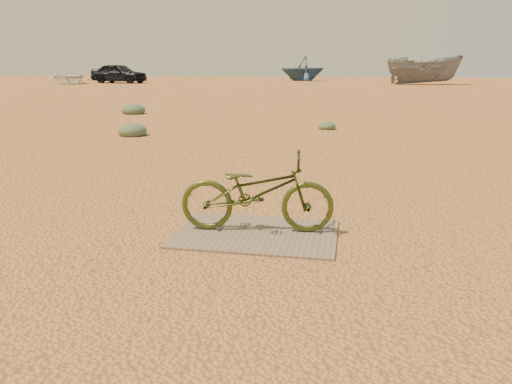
% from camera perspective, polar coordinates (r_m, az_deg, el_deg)
% --- Properties ---
extents(ground, '(120.00, 120.00, 0.00)m').
position_cam_1_polar(ground, '(4.62, -5.14, -6.45)').
color(ground, '#CB8147').
rests_on(ground, ground).
extents(plywood_board, '(1.59, 1.13, 0.02)m').
position_cam_1_polar(plywood_board, '(4.96, 0.00, -4.75)').
color(plywood_board, '#77654E').
rests_on(plywood_board, ground).
extents(bicycle, '(1.56, 0.70, 0.79)m').
position_cam_1_polar(bicycle, '(4.91, 0.12, 0.01)').
color(bicycle, '#3C481A').
rests_on(bicycle, plywood_board).
extents(car, '(4.98, 2.54, 1.63)m').
position_cam_1_polar(car, '(45.25, -15.40, 12.95)').
color(car, black).
rests_on(car, ground).
extents(boat_near_left, '(5.56, 6.11, 1.04)m').
position_cam_1_polar(boat_near_left, '(44.78, -20.67, 12.16)').
color(boat_near_left, silver).
rests_on(boat_near_left, ground).
extents(boat_far_left, '(5.81, 5.61, 2.34)m').
position_cam_1_polar(boat_far_left, '(49.72, 5.35, 13.90)').
color(boat_far_left, '#335476').
rests_on(boat_far_left, ground).
extents(boat_mid_right, '(6.04, 2.86, 2.25)m').
position_cam_1_polar(boat_mid_right, '(42.54, 18.66, 13.07)').
color(boat_mid_right, slate).
rests_on(boat_mid_right, ground).
extents(kale_a, '(0.67, 0.67, 0.37)m').
position_cam_1_polar(kale_a, '(12.14, -13.91, 6.29)').
color(kale_a, '#58724A').
rests_on(kale_a, ground).
extents(kale_b, '(0.45, 0.45, 0.25)m').
position_cam_1_polar(kale_b, '(13.08, 8.10, 7.13)').
color(kale_b, '#58724A').
rests_on(kale_b, ground).
extents(kale_c, '(0.78, 0.78, 0.43)m').
position_cam_1_polar(kale_c, '(17.43, -13.81, 8.67)').
color(kale_c, '#58724A').
rests_on(kale_c, ground).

